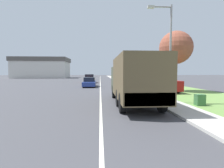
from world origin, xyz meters
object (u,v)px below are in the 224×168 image
car_second_ahead (89,79)px  military_truck (134,79)px  lamp_post (167,44)px  car_nearest_ahead (90,82)px  pickup_truck (162,83)px

car_second_ahead → military_truck: bearing=-79.8°
military_truck → lamp_post: (2.37, 0.44, 2.34)m
military_truck → car_second_ahead: bearing=100.2°
military_truck → car_second_ahead: size_ratio=1.67×
car_second_ahead → lamp_post: bearing=-74.1°
car_nearest_ahead → pickup_truck: 10.67m
pickup_truck → lamp_post: size_ratio=0.88×
military_truck → pickup_truck: 9.06m
car_nearest_ahead → lamp_post: (6.09, -13.80, 3.39)m
car_nearest_ahead → car_second_ahead: (-0.58, 9.56, 0.13)m
military_truck → car_second_ahead: military_truck is taller
pickup_truck → car_nearest_ahead: bearing=142.2°
car_second_ahead → pickup_truck: pickup_truck is taller
military_truck → car_nearest_ahead: size_ratio=1.66×
pickup_truck → lamp_post: lamp_post is taller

